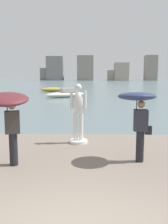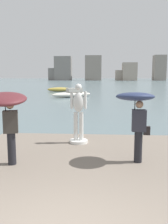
{
  "view_description": "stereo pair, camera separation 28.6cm",
  "coord_description": "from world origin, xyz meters",
  "px_view_note": "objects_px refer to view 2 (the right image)",
  "views": [
    {
      "loc": [
        0.31,
        -3.15,
        2.8
      ],
      "look_at": [
        0.0,
        5.46,
        1.55
      ],
      "focal_mm": 40.42,
      "sensor_mm": 36.0,
      "label": 1
    },
    {
      "loc": [
        0.6,
        -3.13,
        2.8
      ],
      "look_at": [
        0.0,
        5.46,
        1.55
      ],
      "focal_mm": 40.42,
      "sensor_mm": 36.0,
      "label": 2
    }
  ],
  "objects_px": {
    "onlooker_left": "(6,107)",
    "boat_near": "(72,94)",
    "onlooker_right": "(136,107)",
    "statue_white_figure": "(79,116)",
    "boat_far": "(59,89)"
  },
  "relations": [
    {
      "from": "onlooker_left",
      "to": "onlooker_right",
      "type": "height_order",
      "value": "onlooker_left"
    },
    {
      "from": "onlooker_left",
      "to": "onlooker_right",
      "type": "xyz_separation_m",
      "value": [
        3.46,
        0.44,
        -0.03
      ]
    },
    {
      "from": "statue_white_figure",
      "to": "boat_far",
      "type": "height_order",
      "value": "statue_white_figure"
    },
    {
      "from": "onlooker_left",
      "to": "statue_white_figure",
      "type": "bearing_deg",
      "value": 53.86
    },
    {
      "from": "onlooker_left",
      "to": "boat_far",
      "type": "height_order",
      "value": "onlooker_left"
    },
    {
      "from": "boat_near",
      "to": "boat_far",
      "type": "height_order",
      "value": "boat_near"
    },
    {
      "from": "boat_near",
      "to": "statue_white_figure",
      "type": "bearing_deg",
      "value": -82.78
    },
    {
      "from": "onlooker_right",
      "to": "boat_far",
      "type": "distance_m",
      "value": 37.97
    },
    {
      "from": "onlooker_right",
      "to": "boat_far",
      "type": "bearing_deg",
      "value": 102.72
    },
    {
      "from": "boat_near",
      "to": "boat_far",
      "type": "relative_size",
      "value": 1.23
    },
    {
      "from": "onlooker_left",
      "to": "onlooker_right",
      "type": "relative_size",
      "value": 1.02
    },
    {
      "from": "statue_white_figure",
      "to": "onlooker_left",
      "type": "height_order",
      "value": "statue_white_figure"
    },
    {
      "from": "statue_white_figure",
      "to": "boat_near",
      "type": "distance_m",
      "value": 23.98
    },
    {
      "from": "onlooker_left",
      "to": "boat_near",
      "type": "bearing_deg",
      "value": 92.87
    },
    {
      "from": "onlooker_left",
      "to": "onlooker_right",
      "type": "distance_m",
      "value": 3.49
    }
  ]
}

